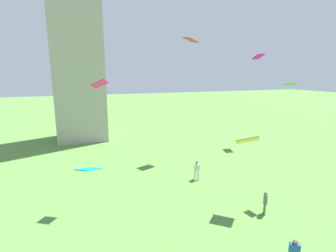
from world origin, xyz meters
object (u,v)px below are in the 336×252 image
Objects in this scene: person_5 at (197,169)px; kite_flying_2 at (247,140)px; person_4 at (265,201)px; kite_flying_1 at (89,169)px; kite_flying_4 at (100,84)px; kite_flying_0 at (258,57)px; kite_flying_3 at (290,85)px; kite_flying_5 at (191,40)px.

kite_flying_2 is at bearing -8.64° from person_5.
person_4 is 11.60m from kite_flying_1.
kite_flying_4 reaches higher than person_4.
kite_flying_1 is 7.12m from kite_flying_4.
person_5 is 18.30m from kite_flying_0.
kite_flying_4 reaches higher than kite_flying_3.
kite_flying_4 reaches higher than kite_flying_1.
kite_flying_0 reaches higher than person_4.
kite_flying_5 reaches higher than kite_flying_2.
kite_flying_0 is (11.06, 14.62, 10.43)m from person_4.
kite_flying_0 is at bearing 83.96° from kite_flying_2.
kite_flying_3 is at bearing 79.46° from kite_flying_5.
kite_flying_0 is 15.45m from kite_flying_3.
kite_flying_3 is at bearing -22.82° from kite_flying_0.
person_5 is at bearing 133.90° from kite_flying_2.
kite_flying_2 is (-0.86, 1.13, 3.98)m from person_4.
kite_flying_4 is (-8.76, 4.71, 3.63)m from kite_flying_2.
kite_flying_3 is (3.01, 1.76, 7.51)m from person_4.
kite_flying_5 reaches higher than person_4.
kite_flying_0 reaches higher than kite_flying_3.
kite_flying_3 is 0.50× the size of kite_flying_5.
person_4 is at bearing -2.86° from person_5.
person_4 is 6.76m from person_5.
kite_flying_4 is at bearing -102.00° from person_5.
person_4 is 17.64m from kite_flying_5.
kite_flying_3 is at bearing 27.11° from person_5.
kite_flying_4 is 0.74× the size of kite_flying_5.
kite_flying_3 is at bearing 5.54° from kite_flying_4.
kite_flying_1 reaches higher than person_4.
kite_flying_0 is (12.73, 8.06, 10.40)m from person_5.
person_5 is (-1.66, 6.56, 0.03)m from person_4.
person_5 is at bearing 47.98° from kite_flying_5.
kite_flying_3 reaches higher than person_4.
kite_flying_0 is 19.12m from kite_flying_2.
kite_flying_5 is at bearing 39.35° from person_4.
kite_flying_1 is 1.02× the size of kite_flying_4.
person_4 is 1.04× the size of kite_flying_0.
kite_flying_2 is (10.09, 1.17, 0.15)m from kite_flying_1.
kite_flying_4 is (-20.67, -8.77, -2.83)m from kite_flying_0.
kite_flying_1 is 0.76× the size of kite_flying_5.
kite_flying_1 is at bearing -137.97° from kite_flying_2.
kite_flying_5 is at bearing 117.80° from kite_flying_2.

